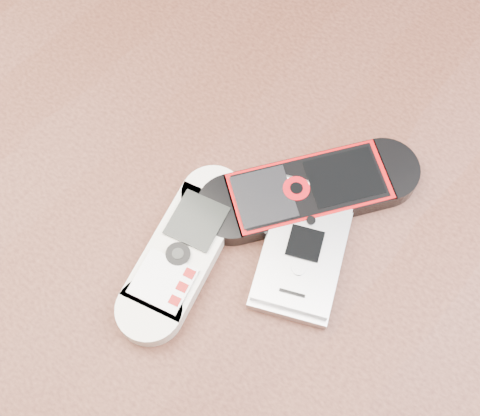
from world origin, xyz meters
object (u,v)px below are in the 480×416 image
object	(u,v)px
nokia_black_red	(309,190)
nokia_white	(182,252)
table	(236,259)
motorola_razr	(303,251)

from	to	relation	value
nokia_black_red	nokia_white	bearing A→B (deg)	-77.26
table	nokia_white	xyz separation A→B (m)	(-0.01, -0.05, 0.11)
nokia_black_red	motorola_razr	distance (m)	0.05
table	nokia_black_red	distance (m)	0.13
table	nokia_white	world-z (taller)	nokia_white
nokia_white	nokia_black_red	xyz separation A→B (m)	(0.04, 0.10, 0.00)
nokia_white	motorola_razr	size ratio (longest dim) A/B	1.28
table	nokia_white	distance (m)	0.13
nokia_black_red	motorola_razr	size ratio (longest dim) A/B	1.53
table	nokia_black_red	world-z (taller)	nokia_black_red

